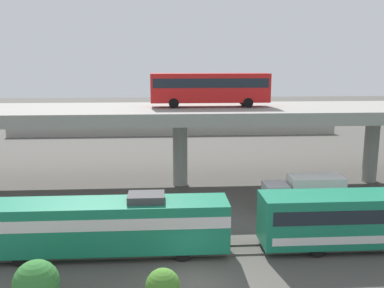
# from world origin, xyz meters

# --- Properties ---
(ground_plane) EXTENTS (260.00, 260.00, 0.00)m
(ground_plane) POSITION_xyz_m (0.00, 0.00, 0.00)
(ground_plane) COLOR #4C4944
(rail_strip_near) EXTENTS (110.00, 0.12, 0.12)m
(rail_strip_near) POSITION_xyz_m (0.00, 3.28, 0.06)
(rail_strip_near) COLOR #59544C
(rail_strip_near) RESTS_ON ground_plane
(rail_strip_far) EXTENTS (110.00, 0.12, 0.12)m
(rail_strip_far) POSITION_xyz_m (0.00, 4.72, 0.06)
(rail_strip_far) COLOR #59544C
(rail_strip_far) RESTS_ON ground_plane
(train_locomotive) EXTENTS (17.54, 3.04, 4.18)m
(train_locomotive) POSITION_xyz_m (-6.45, 4.00, 2.19)
(train_locomotive) COLOR #197A56
(train_locomotive) RESTS_ON ground_plane
(highway_overpass) EXTENTS (96.00, 11.19, 8.14)m
(highway_overpass) POSITION_xyz_m (0.00, 20.00, 7.30)
(highway_overpass) COLOR gray
(highway_overpass) RESTS_ON ground_plane
(transit_bus_on_overpass) EXTENTS (12.00, 2.68, 3.40)m
(transit_bus_on_overpass) POSITION_xyz_m (3.06, 20.28, 10.20)
(transit_bus_on_overpass) COLOR red
(transit_bus_on_overpass) RESTS_ON highway_overpass
(service_truck_west) EXTENTS (6.80, 2.46, 3.04)m
(service_truck_west) POSITION_xyz_m (10.50, 11.56, 1.64)
(service_truck_west) COLOR #B7B7BC
(service_truck_west) RESTS_ON ground_plane
(pier_parking_lot) EXTENTS (56.92, 11.45, 1.74)m
(pier_parking_lot) POSITION_xyz_m (0.00, 55.00, 0.87)
(pier_parking_lot) COLOR gray
(pier_parking_lot) RESTS_ON ground_plane
(parked_car_0) EXTENTS (4.18, 1.99, 1.50)m
(parked_car_0) POSITION_xyz_m (19.01, 52.95, 2.51)
(parked_car_0) COLOR #9E998C
(parked_car_0) RESTS_ON pier_parking_lot
(parked_car_1) EXTENTS (4.07, 1.92, 1.50)m
(parked_car_1) POSITION_xyz_m (-13.32, 57.04, 2.51)
(parked_car_1) COLOR #9E998C
(parked_car_1) RESTS_ON pier_parking_lot
(parked_car_2) EXTENTS (4.53, 1.88, 1.50)m
(parked_car_2) POSITION_xyz_m (8.70, 54.77, 2.51)
(parked_car_2) COLOR #B7B7BC
(parked_car_2) RESTS_ON pier_parking_lot
(parked_car_3) EXTENTS (4.23, 1.85, 1.50)m
(parked_car_3) POSITION_xyz_m (-19.92, 57.75, 2.51)
(parked_car_3) COLOR #515459
(parked_car_3) RESTS_ON pier_parking_lot
(parked_car_4) EXTENTS (4.68, 1.98, 1.50)m
(parked_car_4) POSITION_xyz_m (-3.07, 55.06, 2.51)
(parked_car_4) COLOR #9E998C
(parked_car_4) RESTS_ON pier_parking_lot
(parked_car_5) EXTENTS (4.07, 1.89, 1.50)m
(parked_car_5) POSITION_xyz_m (-12.80, 52.46, 2.51)
(parked_car_5) COLOR #515459
(parked_car_5) RESTS_ON pier_parking_lot
(parked_car_6) EXTENTS (4.23, 1.88, 1.50)m
(parked_car_6) POSITION_xyz_m (-6.67, 52.43, 2.51)
(parked_car_6) COLOR #0C4C26
(parked_car_6) RESTS_ON pier_parking_lot
(parked_car_7) EXTENTS (4.11, 1.83, 1.50)m
(parked_car_7) POSITION_xyz_m (-20.17, 53.74, 2.51)
(parked_car_7) COLOR maroon
(parked_car_7) RESTS_ON pier_parking_lot
(harbor_water) EXTENTS (140.00, 36.00, 0.01)m
(harbor_water) POSITION_xyz_m (0.00, 78.00, 0.00)
(harbor_water) COLOR #2D5170
(harbor_water) RESTS_ON ground_plane
(shrub_left) EXTENTS (2.43, 2.43, 2.43)m
(shrub_left) POSITION_xyz_m (-8.44, -1.67, 1.21)
(shrub_left) COLOR #317531
(shrub_left) RESTS_ON ground_plane
(shrub_right) EXTENTS (1.89, 1.89, 1.89)m
(shrub_right) POSITION_xyz_m (-1.75, -1.95, 0.94)
(shrub_right) COLOR #437C29
(shrub_right) RESTS_ON ground_plane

